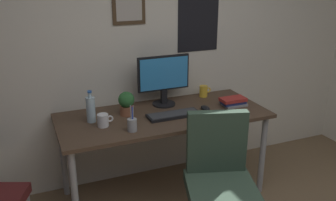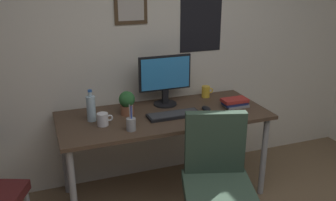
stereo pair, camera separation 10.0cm
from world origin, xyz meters
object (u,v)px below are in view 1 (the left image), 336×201
Objects in this scene: office_chair at (219,175)px; keyboard at (174,115)px; computer_mouse at (205,108)px; coffee_mug_near at (204,91)px; potted_plant at (126,103)px; pen_cup at (132,124)px; book_stack_left at (233,102)px; coffee_mug_far at (103,120)px; monitor at (164,78)px; water_bottle at (91,109)px.

keyboard is (-0.08, 0.62, 0.23)m from office_chair.
office_chair is 8.64× the size of computer_mouse.
office_chair reaches higher than coffee_mug_near.
computer_mouse reaches higher than keyboard.
potted_plant is 0.33m from pen_cup.
pen_cup is at bearing -170.04° from book_stack_left.
coffee_mug_near is 0.58× the size of potted_plant.
coffee_mug_near is at bearing 111.06° from book_stack_left.
coffee_mug_far reaches higher than computer_mouse.
coffee_mug_far is at bearing -179.43° from computer_mouse.
book_stack_left is at bearing 52.34° from office_chair.
keyboard is (-0.03, -0.28, -0.23)m from monitor.
coffee_mug_near reaches higher than coffee_mug_far.
office_chair is at bearing -109.10° from computer_mouse.
coffee_mug_near is (0.15, 0.32, 0.03)m from computer_mouse.
office_chair is at bearing -127.66° from book_stack_left.
keyboard is 3.80× the size of coffee_mug_near.
coffee_mug_near is (0.45, 0.34, 0.04)m from keyboard.
potted_plant is at bearing 117.78° from office_chair.
coffee_mug_near reaches higher than book_stack_left.
pen_cup is at bearing 134.95° from office_chair.
book_stack_left reaches higher than computer_mouse.
computer_mouse is at bearing 13.95° from pen_cup.
book_stack_left is at bearing -25.57° from monitor.
water_bottle reaches higher than coffee_mug_near.
monitor is 1.07× the size of keyboard.
book_stack_left is at bearing 9.96° from pen_cup.
water_bottle is at bearing 174.44° from book_stack_left.
computer_mouse is (0.30, 0.03, 0.01)m from keyboard.
office_chair is 0.72m from computer_mouse.
water_bottle is 2.06× the size of coffee_mug_far.
coffee_mug_near is at bearing 17.72° from coffee_mug_far.
keyboard is 0.56m from coffee_mug_near.
computer_mouse is 0.66m from potted_plant.
coffee_mug_near is at bearing 10.55° from water_bottle.
coffee_mug_far is at bearing -162.28° from coffee_mug_near.
monitor reaches higher than pen_cup.
computer_mouse is at bearing -7.00° from water_bottle.
water_bottle is (-0.63, 0.14, 0.09)m from keyboard.
monitor reaches higher than coffee_mug_near.
pen_cup is at bearing -99.25° from potted_plant.
computer_mouse is at bearing 179.43° from book_stack_left.
coffee_mug_far is at bearing -155.98° from monitor.
coffee_mug_far is at bearing 135.54° from office_chair.
potted_plant is (0.29, 0.04, -0.00)m from water_bottle.
coffee_mug_far is 0.63× the size of potted_plant.
monitor is 0.41m from potted_plant.
potted_plant reaches higher than keyboard.
monitor reaches higher than book_stack_left.
monitor reaches higher than coffee_mug_far.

